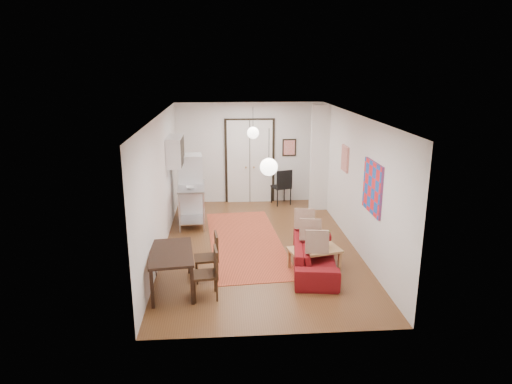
{
  "coord_description": "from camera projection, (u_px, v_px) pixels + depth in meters",
  "views": [
    {
      "loc": [
        -0.76,
        -9.48,
        3.91
      ],
      "look_at": [
        -0.07,
        0.02,
        1.25
      ],
      "focal_mm": 32.0,
      "sensor_mm": 36.0,
      "label": 1
    }
  ],
  "objects": [
    {
      "name": "pendant_front",
      "position": [
        269.0,
        167.0,
        7.68
      ],
      "size": [
        0.3,
        0.3,
        0.8
      ],
      "color": "white",
      "rests_on": "ceiling"
    },
    {
      "name": "wall_back",
      "position": [
        250.0,
        153.0,
        13.18
      ],
      "size": [
        4.2,
        0.02,
        2.9
      ],
      "primitive_type": "cube",
      "color": "silver",
      "rests_on": "floor"
    },
    {
      "name": "floor",
      "position": [
        259.0,
        246.0,
        10.21
      ],
      "size": [
        7.0,
        7.0,
        0.0
      ],
      "primitive_type": "plane",
      "color": "brown",
      "rests_on": "ground"
    },
    {
      "name": "black_side_chair",
      "position": [
        281.0,
        183.0,
        13.23
      ],
      "size": [
        0.6,
        0.61,
        1.04
      ],
      "rotation": [
        0.0,
        0.0,
        3.45
      ],
      "color": "black",
      "rests_on": "floor"
    },
    {
      "name": "painting_popart",
      "position": [
        373.0,
        187.0,
        8.71
      ],
      "size": [
        0.05,
        1.0,
        1.0
      ],
      "primitive_type": "cube",
      "color": "red",
      "rests_on": "wall_right"
    },
    {
      "name": "coffee_table",
      "position": [
        315.0,
        252.0,
        8.92
      ],
      "size": [
        1.09,
        0.77,
        0.44
      ],
      "rotation": [
        0.0,
        0.0,
        0.24
      ],
      "color": "tan",
      "rests_on": "floor"
    },
    {
      "name": "ceiling",
      "position": [
        259.0,
        115.0,
        9.43
      ],
      "size": [
        4.2,
        7.0,
        0.02
      ],
      "primitive_type": "cube",
      "color": "silver",
      "rests_on": "wall_back"
    },
    {
      "name": "double_doors",
      "position": [
        250.0,
        162.0,
        13.2
      ],
      "size": [
        1.44,
        0.06,
        2.5
      ],
      "primitive_type": "cube",
      "color": "white",
      "rests_on": "wall_back"
    },
    {
      "name": "potted_plant",
      "position": [
        320.0,
        238.0,
        8.86
      ],
      "size": [
        0.42,
        0.46,
        0.43
      ],
      "primitive_type": "imported",
      "rotation": [
        0.0,
        0.0,
        0.24
      ],
      "color": "#2F622C",
      "rests_on": "coffee_table"
    },
    {
      "name": "kilim_rug",
      "position": [
        245.0,
        241.0,
        10.45
      ],
      "size": [
        1.89,
        4.34,
        0.01
      ],
      "primitive_type": "cube",
      "rotation": [
        0.0,
        0.0,
        0.07
      ],
      "color": "#C85132",
      "rests_on": "floor"
    },
    {
      "name": "sofa",
      "position": [
        315.0,
        255.0,
        8.97
      ],
      "size": [
        2.16,
        1.09,
        0.6
      ],
      "primitive_type": "imported",
      "rotation": [
        0.0,
        0.0,
        1.43
      ],
      "color": "maroon",
      "rests_on": "floor"
    },
    {
      "name": "wall_left",
      "position": [
        161.0,
        185.0,
        9.67
      ],
      "size": [
        0.02,
        7.0,
        2.9
      ],
      "primitive_type": "cube",
      "color": "silver",
      "rests_on": "floor"
    },
    {
      "name": "dining_chair_near",
      "position": [
        206.0,
        252.0,
        8.57
      ],
      "size": [
        0.48,
        0.63,
        0.9
      ],
      "rotation": [
        0.0,
        0.0,
        -1.46
      ],
      "color": "#331E10",
      "rests_on": "floor"
    },
    {
      "name": "dining_chair_far",
      "position": [
        205.0,
        268.0,
        7.89
      ],
      "size": [
        0.48,
        0.63,
        0.9
      ],
      "rotation": [
        0.0,
        0.0,
        -1.46
      ],
      "color": "#331E10",
      "rests_on": "floor"
    },
    {
      "name": "wall_cabinet",
      "position": [
        175.0,
        151.0,
        11.0
      ],
      "size": [
        0.35,
        1.0,
        0.7
      ],
      "primitive_type": "cube",
      "color": "white",
      "rests_on": "wall_left"
    },
    {
      "name": "wall_right",
      "position": [
        355.0,
        181.0,
        9.97
      ],
      "size": [
        0.02,
        7.0,
        2.9
      ],
      "primitive_type": "cube",
      "color": "silver",
      "rests_on": "floor"
    },
    {
      "name": "wall_front",
      "position": [
        279.0,
        245.0,
        6.46
      ],
      "size": [
        4.2,
        0.02,
        2.9
      ],
      "primitive_type": "cube",
      "color": "silver",
      "rests_on": "floor"
    },
    {
      "name": "poster_back",
      "position": [
        289.0,
        148.0,
        13.19
      ],
      "size": [
        0.4,
        0.03,
        0.5
      ],
      "primitive_type": "cube",
      "color": "red",
      "rests_on": "wall_back"
    },
    {
      "name": "soap_bottle",
      "position": [
        190.0,
        179.0,
        11.57
      ],
      "size": [
        0.1,
        0.1,
        0.21
      ],
      "primitive_type": "imported",
      "rotation": [
        0.0,
        0.0,
        0.03
      ],
      "color": "teal",
      "rests_on": "kitchen_counter"
    },
    {
      "name": "pendant_back",
      "position": [
        253.0,
        133.0,
        11.52
      ],
      "size": [
        0.3,
        0.3,
        0.8
      ],
      "color": "white",
      "rests_on": "ceiling"
    },
    {
      "name": "painting_abstract",
      "position": [
        345.0,
        159.0,
        10.64
      ],
      "size": [
        0.05,
        0.5,
        0.6
      ],
      "primitive_type": "cube",
      "color": "#EDE2C5",
      "rests_on": "wall_right"
    },
    {
      "name": "dining_table",
      "position": [
        171.0,
        256.0,
        8.07
      ],
      "size": [
        0.89,
        1.39,
        0.73
      ],
      "rotation": [
        0.0,
        0.0,
        0.11
      ],
      "color": "black",
      "rests_on": "floor"
    },
    {
      "name": "stub_partition",
      "position": [
        319.0,
        159.0,
        12.4
      ],
      "size": [
        0.5,
        0.1,
        2.9
      ],
      "primitive_type": "cube",
      "color": "silver",
      "rests_on": "floor"
    },
    {
      "name": "bowl",
      "position": [
        191.0,
        187.0,
        11.07
      ],
      "size": [
        0.25,
        0.25,
        0.06
      ],
      "primitive_type": "imported",
      "rotation": [
        0.0,
        0.0,
        0.03
      ],
      "color": "silver",
      "rests_on": "kitchen_counter"
    },
    {
      "name": "kitchen_counter",
      "position": [
        192.0,
        199.0,
        11.45
      ],
      "size": [
        0.7,
        1.34,
        1.01
      ],
      "rotation": [
        0.0,
        0.0,
        0.03
      ],
      "color": "silver",
      "rests_on": "floor"
    },
    {
      "name": "print_left",
      "position": [
        171.0,
        146.0,
        11.46
      ],
      "size": [
        0.03,
        0.44,
        0.54
      ],
      "primitive_type": "cube",
      "color": "brown",
      "rests_on": "wall_left"
    },
    {
      "name": "fridge",
      "position": [
        191.0,
        187.0,
        11.79
      ],
      "size": [
        0.66,
        0.66,
        1.71
      ],
      "primitive_type": "cube",
      "rotation": [
        0.0,
        0.0,
        0.1
      ],
      "color": "silver",
      "rests_on": "floor"
    }
  ]
}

